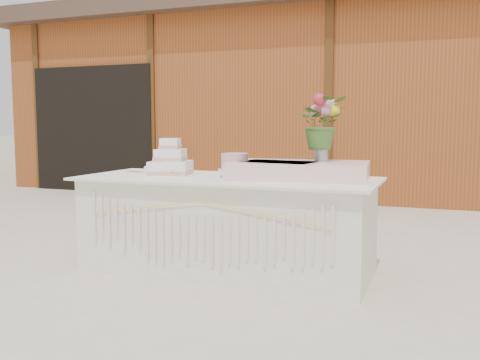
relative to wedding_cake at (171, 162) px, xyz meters
The scene contains 9 objects.
ground 1.04m from the wedding_cake, ahead, with size 80.00×80.00×0.00m, color beige.
barn 5.98m from the wedding_cake, 84.71° to the left, with size 12.60×4.60×3.30m.
cake_table 0.75m from the wedding_cake, 10.20° to the right, with size 2.40×1.00×0.77m.
wedding_cake is the anchor object (origin of this frame).
pink_cake_stand 0.63m from the wedding_cake, ahead, with size 0.27×0.27×0.20m.
satin_runner 1.12m from the wedding_cake, ahead, with size 1.06×0.61×0.13m, color #FFD6CD.
flower_vase 1.29m from the wedding_cake, ahead, with size 0.11×0.11×0.14m, color #A9A9AD.
bouquet 1.34m from the wedding_cake, ahead, with size 0.37×0.32×0.41m, color #40692A.
loose_flowers 0.41m from the wedding_cake, behind, with size 0.14×0.34×0.02m, color #CE7E92, non-canonical shape.
Camera 1 is at (1.62, -3.95, 1.20)m, focal length 40.00 mm.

